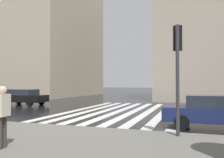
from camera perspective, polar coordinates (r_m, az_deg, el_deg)
name	(u,v)px	position (r m, az deg, el deg)	size (l,w,h in m)	color
ground_plane	(86,118)	(13.15, -6.43, -9.44)	(220.00, 220.00, 0.00)	black
zebra_crossing	(127,111)	(16.46, 3.58, -7.77)	(13.00, 7.50, 0.01)	silver
haussmann_block_mid	(29,22)	(43.66, -19.40, 12.90)	(17.94, 20.17, 25.49)	tan
traffic_signal_post	(178,56)	(8.34, 15.64, 5.38)	(0.44, 0.30, 3.73)	#333338
car_black	(24,97)	(22.40, -20.67, -4.03)	(1.85, 4.10, 1.41)	black
car_navy	(214,111)	(10.88, 23.58, -7.07)	(1.85, 4.10, 1.41)	navy
pedestrian_approaching_kerb	(2,112)	(7.05, -25.07, -7.18)	(0.43, 0.29, 1.68)	beige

